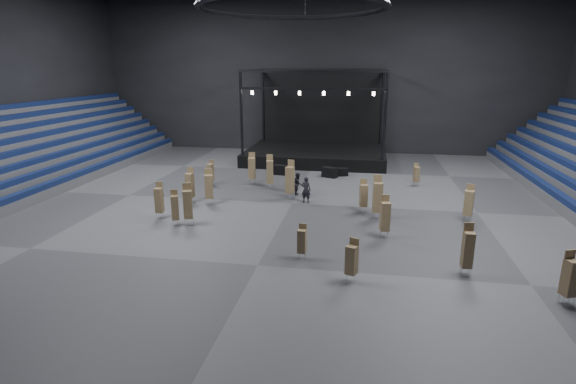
% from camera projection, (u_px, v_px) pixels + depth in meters
% --- Properties ---
extents(floor, '(50.00, 50.00, 0.00)m').
position_uv_depth(floor, '(292.00, 203.00, 31.94)').
color(floor, '#454547').
rests_on(floor, ground).
extents(wall_back, '(50.00, 0.20, 18.00)m').
position_uv_depth(wall_back, '(323.00, 70.00, 49.46)').
color(wall_back, black).
rests_on(wall_back, ground).
extents(wall_front, '(50.00, 0.20, 18.00)m').
position_uv_depth(wall_front, '(136.00, 85.00, 9.59)').
color(wall_front, black).
rests_on(wall_front, ground).
extents(bleachers_left, '(7.20, 40.00, 6.40)m').
position_uv_depth(bleachers_left, '(4.00, 168.00, 35.21)').
color(bleachers_left, '#4E4E51').
rests_on(bleachers_left, floor).
extents(stage, '(14.00, 10.00, 9.20)m').
position_uv_depth(stage, '(317.00, 145.00, 46.97)').
color(stage, black).
rests_on(stage, floor).
extents(truss_ring, '(12.30, 12.30, 5.15)m').
position_uv_depth(truss_ring, '(292.00, 8.00, 28.45)').
color(truss_ring, black).
rests_on(truss_ring, ceiling).
extents(flight_case_left, '(1.37, 0.80, 0.86)m').
position_uv_depth(flight_case_left, '(281.00, 170.00, 40.40)').
color(flight_case_left, black).
rests_on(flight_case_left, floor).
extents(flight_case_mid, '(1.47, 1.12, 0.88)m').
position_uv_depth(flight_case_mid, '(330.00, 172.00, 39.45)').
color(flight_case_mid, black).
rests_on(flight_case_mid, floor).
extents(flight_case_right, '(1.17, 0.82, 0.71)m').
position_uv_depth(flight_case_right, '(342.00, 172.00, 39.96)').
color(flight_case_right, black).
rests_on(flight_case_right, floor).
extents(chair_stack_0, '(0.63, 0.63, 2.74)m').
position_uv_depth(chair_stack_0, '(270.00, 171.00, 35.49)').
color(chair_stack_0, silver).
rests_on(chair_stack_0, floor).
extents(chair_stack_1, '(0.50, 0.50, 2.52)m').
position_uv_depth(chair_stack_1, '(468.00, 249.00, 20.67)').
color(chair_stack_1, silver).
rests_on(chair_stack_1, floor).
extents(chair_stack_2, '(0.59, 0.59, 2.47)m').
position_uv_depth(chair_stack_2, '(385.00, 216.00, 25.29)').
color(chair_stack_2, silver).
rests_on(chair_stack_2, floor).
extents(chair_stack_3, '(0.44, 0.44, 1.83)m').
position_uv_depth(chair_stack_3, '(302.00, 241.00, 22.50)').
color(chair_stack_3, silver).
rests_on(chair_stack_3, floor).
extents(chair_stack_4, '(0.58, 0.58, 2.24)m').
position_uv_depth(chair_stack_4, '(364.00, 195.00, 29.80)').
color(chair_stack_4, silver).
rests_on(chair_stack_4, floor).
extents(chair_stack_5, '(0.63, 0.63, 2.64)m').
position_uv_depth(chair_stack_5, '(252.00, 168.00, 36.88)').
color(chair_stack_5, silver).
rests_on(chair_stack_5, floor).
extents(chair_stack_6, '(0.61, 0.61, 2.04)m').
position_uv_depth(chair_stack_6, '(352.00, 259.00, 20.05)').
color(chair_stack_6, silver).
rests_on(chair_stack_6, floor).
extents(chair_stack_7, '(0.65, 0.65, 2.88)m').
position_uv_depth(chair_stack_7, '(290.00, 179.00, 32.75)').
color(chair_stack_7, silver).
rests_on(chair_stack_7, floor).
extents(chair_stack_8, '(0.57, 0.57, 2.23)m').
position_uv_depth(chair_stack_8, '(175.00, 207.00, 27.28)').
color(chair_stack_8, silver).
rests_on(chair_stack_8, floor).
extents(chair_stack_9, '(0.52, 0.52, 1.88)m').
position_uv_depth(chair_stack_9, '(416.00, 174.00, 36.43)').
color(chair_stack_9, silver).
rests_on(chair_stack_9, floor).
extents(chair_stack_10, '(0.45, 0.45, 2.37)m').
position_uv_depth(chair_stack_10, '(159.00, 200.00, 28.59)').
color(chair_stack_10, silver).
rests_on(chair_stack_10, floor).
extents(chair_stack_11, '(0.57, 0.57, 2.14)m').
position_uv_depth(chair_stack_11, '(211.00, 172.00, 36.49)').
color(chair_stack_11, silver).
rests_on(chair_stack_11, floor).
extents(chair_stack_12, '(0.63, 0.63, 2.84)m').
position_uv_depth(chair_stack_12, '(378.00, 197.00, 28.40)').
color(chair_stack_12, silver).
rests_on(chair_stack_12, floor).
extents(chair_stack_13, '(0.54, 0.54, 2.56)m').
position_uv_depth(chair_stack_13, '(190.00, 185.00, 31.87)').
color(chair_stack_13, silver).
rests_on(chair_stack_13, floor).
extents(chair_stack_14, '(0.67, 0.67, 2.40)m').
position_uv_depth(chair_stack_14, '(469.00, 202.00, 27.88)').
color(chair_stack_14, silver).
rests_on(chair_stack_14, floor).
extents(chair_stack_15, '(0.68, 0.68, 2.61)m').
position_uv_depth(chair_stack_15, '(188.00, 204.00, 27.28)').
color(chair_stack_15, silver).
rests_on(chair_stack_15, floor).
extents(chair_stack_16, '(0.69, 0.69, 2.55)m').
position_uv_depth(chair_stack_16, '(209.00, 186.00, 31.41)').
color(chair_stack_16, silver).
rests_on(chair_stack_16, floor).
extents(chair_stack_17, '(0.64, 0.64, 2.32)m').
position_uv_depth(chair_stack_17, '(570.00, 277.00, 18.07)').
color(chair_stack_17, silver).
rests_on(chair_stack_17, floor).
extents(man_center, '(0.76, 0.58, 1.89)m').
position_uv_depth(man_center, '(306.00, 190.00, 31.92)').
color(man_center, black).
rests_on(man_center, floor).
extents(crew_member, '(0.71, 0.88, 1.69)m').
position_uv_depth(crew_member, '(298.00, 184.00, 33.98)').
color(crew_member, black).
rests_on(crew_member, floor).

